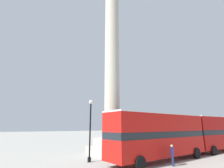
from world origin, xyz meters
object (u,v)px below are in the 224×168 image
bus_a (160,134)px  equestrian_statue (154,134)px  street_lamp (90,129)px  bus_b (216,132)px  pedestrian_near_lamp (172,154)px  monument_column (112,78)px

bus_a → equestrian_statue: 15.76m
street_lamp → bus_b: bearing=-8.0°
bus_b → pedestrian_near_lamp: (-11.76, -2.63, -1.49)m
equestrian_statue → pedestrian_near_lamp: 17.62m
bus_a → pedestrian_near_lamp: bearing=-115.4°
monument_column → equestrian_statue: size_ratio=3.89×
bus_b → pedestrian_near_lamp: size_ratio=6.30×
monument_column → bus_a: 8.82m
bus_a → monument_column: bearing=102.2°
pedestrian_near_lamp → monument_column: bearing=-132.9°
pedestrian_near_lamp → equestrian_statue: bearing=178.4°
monument_column → street_lamp: 7.65m
bus_a → street_lamp: size_ratio=2.10×
bus_a → street_lamp: 6.52m
equestrian_statue → pedestrian_near_lamp: size_ratio=3.55×
equestrian_statue → pedestrian_near_lamp: equestrian_statue is taller
monument_column → pedestrian_near_lamp: size_ratio=13.80×
bus_a → bus_b: size_ratio=1.13×
bus_a → street_lamp: (-5.71, 3.11, 0.49)m
monument_column → bus_a: (1.80, -5.62, -6.56)m
monument_column → pedestrian_near_lamp: bearing=-81.5°
monument_column → equestrian_statue: (12.50, 5.93, -7.21)m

